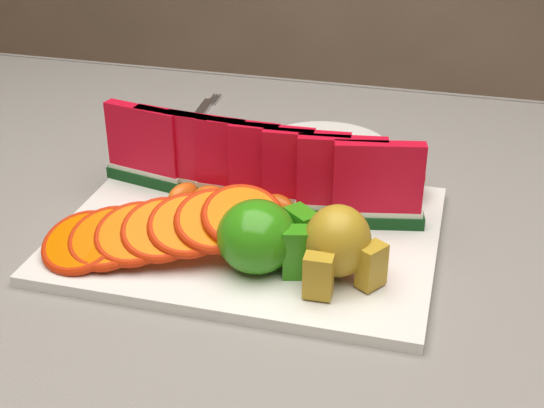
{
  "coord_description": "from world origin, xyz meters",
  "views": [
    {
      "loc": [
        0.24,
        -0.67,
        1.19
      ],
      "look_at": [
        0.07,
        -0.01,
        0.81
      ],
      "focal_mm": 50.0,
      "sensor_mm": 36.0,
      "label": 1
    }
  ],
  "objects_px": {
    "pear_cluster": "(339,244)",
    "fork": "(197,118)",
    "side_plate": "(324,150)",
    "platter": "(250,233)",
    "apple_cluster": "(264,238)"
  },
  "relations": [
    {
      "from": "apple_cluster",
      "to": "pear_cluster",
      "type": "relative_size",
      "value": 1.23
    },
    {
      "from": "pear_cluster",
      "to": "fork",
      "type": "height_order",
      "value": "pear_cluster"
    },
    {
      "from": "apple_cluster",
      "to": "side_plate",
      "type": "relative_size",
      "value": 0.48
    },
    {
      "from": "platter",
      "to": "apple_cluster",
      "type": "bearing_deg",
      "value": -62.09
    },
    {
      "from": "apple_cluster",
      "to": "fork",
      "type": "relative_size",
      "value": 0.58
    },
    {
      "from": "side_plate",
      "to": "fork",
      "type": "height_order",
      "value": "side_plate"
    },
    {
      "from": "pear_cluster",
      "to": "fork",
      "type": "bearing_deg",
      "value": 127.01
    },
    {
      "from": "platter",
      "to": "side_plate",
      "type": "relative_size",
      "value": 1.7
    },
    {
      "from": "pear_cluster",
      "to": "side_plate",
      "type": "bearing_deg",
      "value": 103.78
    },
    {
      "from": "fork",
      "to": "platter",
      "type": "bearing_deg",
      "value": -60.55
    },
    {
      "from": "apple_cluster",
      "to": "pear_cluster",
      "type": "distance_m",
      "value": 0.07
    },
    {
      "from": "fork",
      "to": "pear_cluster",
      "type": "bearing_deg",
      "value": -52.99
    },
    {
      "from": "side_plate",
      "to": "fork",
      "type": "bearing_deg",
      "value": 161.58
    },
    {
      "from": "apple_cluster",
      "to": "fork",
      "type": "xyz_separation_m",
      "value": [
        -0.21,
        0.37,
        -0.04
      ]
    },
    {
      "from": "apple_cluster",
      "to": "side_plate",
      "type": "bearing_deg",
      "value": 90.05
    }
  ]
}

